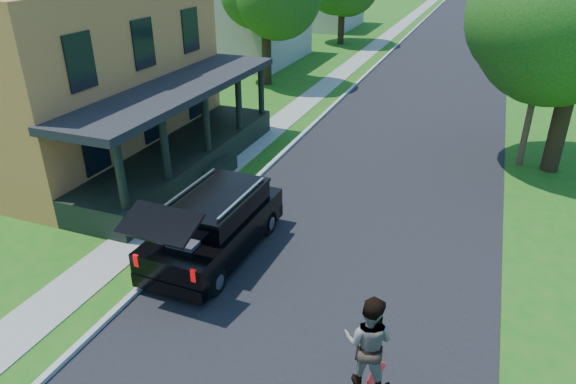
% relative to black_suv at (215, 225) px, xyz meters
% --- Properties ---
extents(ground, '(140.00, 140.00, 0.00)m').
position_rel_black_suv_xyz_m(ground, '(3.10, -1.50, -0.88)').
color(ground, '#176113').
rests_on(ground, ground).
extents(street, '(8.00, 120.00, 0.02)m').
position_rel_black_suv_xyz_m(street, '(3.10, 18.50, -0.88)').
color(street, black).
rests_on(street, ground).
extents(curb, '(0.15, 120.00, 0.12)m').
position_rel_black_suv_xyz_m(curb, '(-0.95, 18.50, -0.88)').
color(curb, '#A5A6A0').
rests_on(curb, ground).
extents(sidewalk, '(1.30, 120.00, 0.03)m').
position_rel_black_suv_xyz_m(sidewalk, '(-2.50, 18.50, -0.88)').
color(sidewalk, gray).
rests_on(sidewalk, ground).
extents(front_walk, '(6.50, 1.20, 0.03)m').
position_rel_black_suv_xyz_m(front_walk, '(-6.40, 4.50, -0.88)').
color(front_walk, gray).
rests_on(front_walk, ground).
extents(main_house, '(15.56, 15.56, 10.10)m').
position_rel_black_suv_xyz_m(main_house, '(-9.71, 4.50, 4.05)').
color(main_house, '#E17842').
rests_on(main_house, ground).
extents(black_suv, '(1.99, 4.95, 2.29)m').
position_rel_black_suv_xyz_m(black_suv, '(0.00, 0.00, 0.00)').
color(black_suv, black).
rests_on(black_suv, ground).
extents(skateboarder, '(0.91, 0.72, 1.84)m').
position_rel_black_suv_xyz_m(skateboarder, '(4.81, -3.33, 0.51)').
color(skateboarder, black).
rests_on(skateboarder, ground).
extents(skateboard, '(0.35, 0.40, 0.74)m').
position_rel_black_suv_xyz_m(skateboard, '(4.93, -3.19, -0.48)').
color(skateboard, '#B5100F').
rests_on(skateboard, ground).
extents(utility_pole_near, '(1.38, 0.59, 8.05)m').
position_rel_black_suv_xyz_m(utility_pole_near, '(7.60, 9.45, 3.28)').
color(utility_pole_near, '#503325').
rests_on(utility_pole_near, ground).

